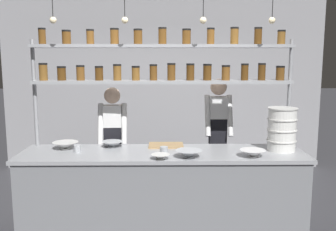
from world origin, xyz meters
name	(u,v)px	position (x,y,z in m)	size (l,w,h in m)	color
ground_plane	(163,231)	(0.00, 0.00, 0.00)	(40.00, 40.00, 0.00)	#3D3D42
back_wall	(163,86)	(0.00, 2.54, 1.46)	(5.51, 0.12, 2.92)	#939399
prep_counter	(163,192)	(0.00, 0.00, 0.46)	(3.11, 0.76, 0.92)	gray
spice_shelf_unit	(162,67)	(0.00, 0.33, 1.84)	(3.00, 0.28, 2.29)	#999BA0
chef_left	(113,141)	(-0.62, 0.61, 0.90)	(0.37, 0.29, 1.58)	black
chef_center	(218,133)	(0.73, 0.84, 0.97)	(0.36, 0.29, 1.67)	black
container_stack	(282,129)	(1.32, 0.05, 1.16)	(0.32, 0.32, 0.48)	white
cutting_board	(166,145)	(0.04, 0.26, 0.93)	(0.40, 0.26, 0.02)	#A88456
prep_bowl_near_left	(66,146)	(-1.10, 0.15, 0.96)	(0.29, 0.29, 0.08)	silver
prep_bowl_center_front	(161,157)	(-0.02, -0.30, 0.95)	(0.19, 0.19, 0.05)	silver
prep_bowl_center_back	(112,144)	(-0.58, 0.24, 0.95)	(0.24, 0.24, 0.07)	#B2B7BC
prep_bowl_near_right	(189,154)	(0.27, -0.24, 0.96)	(0.28, 0.28, 0.08)	#B2B7BC
prep_bowl_far_left	(253,153)	(0.94, -0.22, 0.96)	(0.27, 0.27, 0.07)	white
serving_cup_front	(77,149)	(-0.93, 0.00, 0.96)	(0.08, 0.08, 0.08)	#B2B7BC
serving_cup_by_board	(164,151)	(0.01, -0.11, 0.96)	(0.09, 0.09, 0.08)	#B2B7BC
pendant_light_row	(163,18)	(0.01, 0.00, 2.35)	(2.35, 0.07, 0.58)	black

